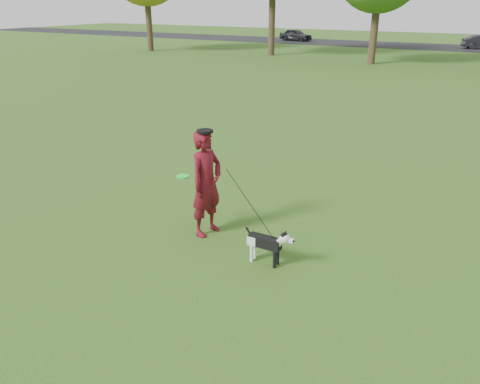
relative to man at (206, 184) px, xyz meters
The scene contains 6 objects.
ground 1.02m from the man, ahead, with size 120.00×120.00×0.00m, color #285116.
road 40.04m from the man, 89.49° to the left, with size 120.00×7.00×0.02m, color black.
man is the anchor object (origin of this frame).
dog 1.61m from the man, 17.41° to the right, with size 0.86×0.17×0.65m.
car_left 42.78m from the man, 110.66° to the left, with size 1.35×3.36×1.14m, color black.
man_held_items 1.03m from the man, 14.41° to the right, with size 2.15×0.59×1.49m.
Camera 1 is at (3.87, -6.42, 3.96)m, focal length 35.00 mm.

